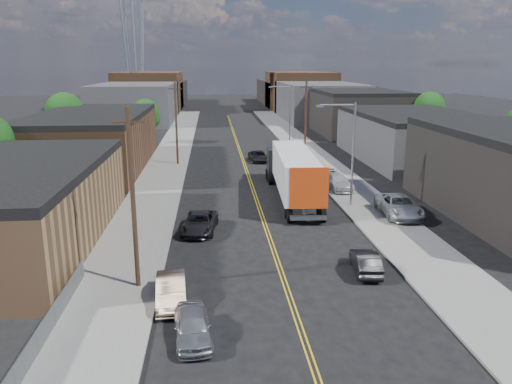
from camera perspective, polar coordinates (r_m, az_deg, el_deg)
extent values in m
plane|color=black|center=(77.05, -2.09, 5.40)|extent=(260.00, 260.00, 0.00)
cube|color=gold|center=(62.30, -1.36, 3.25)|extent=(0.32, 120.00, 0.01)
cube|color=slate|center=(62.41, -10.11, 3.12)|extent=(5.00, 140.00, 0.15)
cube|color=slate|center=(63.60, 7.23, 3.44)|extent=(5.00, 140.00, 0.15)
cube|color=#88603F|center=(38.01, -26.59, -1.73)|extent=(12.00, 22.00, 5.00)
cube|color=black|center=(37.40, -27.07, 2.40)|extent=(12.00, 22.00, 0.60)
cube|color=#513520|center=(62.28, -18.15, 5.33)|extent=(12.00, 26.00, 6.00)
cube|color=black|center=(61.89, -18.38, 8.35)|extent=(12.00, 26.00, 0.60)
cube|color=navy|center=(41.64, 22.43, 1.58)|extent=(0.30, 20.00, 0.80)
cube|color=#373739|center=(67.85, 17.55, 5.86)|extent=(14.00, 24.00, 5.50)
cube|color=black|center=(67.50, 17.75, 8.42)|extent=(14.00, 24.00, 0.60)
cube|color=black|center=(92.14, 11.43, 8.81)|extent=(14.00, 22.00, 7.00)
cube|color=black|center=(91.86, 11.55, 11.16)|extent=(14.00, 22.00, 0.60)
cube|color=#373739|center=(112.44, -13.48, 9.92)|extent=(16.00, 30.00, 8.00)
cube|color=#373739|center=(113.84, 7.19, 10.25)|extent=(16.00, 30.00, 8.00)
cube|color=#513520|center=(137.12, -12.03, 11.16)|extent=(16.00, 26.00, 10.00)
cube|color=#513520|center=(138.27, 5.00, 11.44)|extent=(16.00, 26.00, 10.00)
cube|color=black|center=(157.05, -11.15, 11.03)|extent=(16.00, 40.00, 7.00)
cube|color=black|center=(158.05, 3.71, 11.29)|extent=(16.00, 40.00, 7.00)
cylinder|color=gray|center=(127.31, -13.73, 15.35)|extent=(0.80, 0.80, 30.00)
cylinder|color=gray|center=(125.84, -14.67, 15.31)|extent=(1.94, 1.94, 29.98)
cylinder|color=gray|center=(125.33, -13.03, 15.41)|extent=(1.94, 1.94, 29.98)
cylinder|color=gray|center=(129.31, -14.42, 15.29)|extent=(1.94, 1.94, 29.98)
cylinder|color=gray|center=(128.82, -12.82, 15.39)|extent=(1.94, 1.94, 29.98)
cylinder|color=gray|center=(43.37, 11.02, 4.10)|extent=(0.18, 0.18, 9.00)
cylinder|color=gray|center=(42.43, 9.33, 9.81)|extent=(3.00, 0.12, 0.12)
cube|color=gray|center=(42.10, 7.31, 9.71)|extent=(0.60, 0.25, 0.18)
cylinder|color=gray|center=(77.30, 3.88, 8.77)|extent=(0.18, 0.18, 9.00)
cylinder|color=gray|center=(76.78, 2.80, 11.97)|extent=(3.00, 0.12, 0.12)
cube|color=gray|center=(76.59, 1.67, 11.90)|extent=(0.60, 0.25, 0.18)
cylinder|color=black|center=(27.27, -13.87, -1.04)|extent=(0.26, 0.26, 10.00)
cube|color=black|center=(26.50, -14.42, 7.75)|extent=(1.60, 0.12, 0.12)
cylinder|color=black|center=(61.55, -9.09, 7.65)|extent=(0.26, 0.26, 10.00)
cube|color=black|center=(61.21, -9.25, 11.55)|extent=(1.60, 0.12, 0.12)
cylinder|color=black|center=(65.52, 5.69, 8.16)|extent=(0.26, 0.26, 10.00)
cube|color=black|center=(65.20, 5.78, 11.83)|extent=(1.60, 0.12, 0.12)
cube|color=slate|center=(23.85, -23.75, -15.67)|extent=(0.02, 16.00, 1.20)
cube|color=slate|center=(23.56, -23.90, -14.40)|extent=(0.05, 16.00, 0.05)
cylinder|color=black|center=(74.42, -20.78, 5.91)|extent=(0.36, 0.36, 4.50)
sphere|color=#0F350E|center=(74.03, -21.03, 8.66)|extent=(5.04, 5.04, 5.04)
sphere|color=#0F350E|center=(74.24, -20.46, 8.02)|extent=(3.96, 3.96, 3.96)
sphere|color=#0F350E|center=(73.84, -21.44, 8.12)|extent=(3.60, 3.60, 3.60)
cylinder|color=black|center=(79.30, -12.41, 6.70)|extent=(0.36, 0.36, 3.75)
sphere|color=#0F350E|center=(78.97, -12.53, 8.86)|extent=(4.20, 4.20, 4.20)
sphere|color=#0F350E|center=(79.26, -12.04, 8.36)|extent=(3.30, 3.30, 3.30)
sphere|color=#0F350E|center=(78.69, -12.91, 8.43)|extent=(3.00, 3.00, 3.00)
cylinder|color=black|center=(83.83, 18.99, 6.83)|extent=(0.36, 0.36, 4.25)
sphere|color=#0F350E|center=(83.49, 19.18, 9.14)|extent=(4.76, 4.76, 4.76)
sphere|color=#0F350E|center=(84.08, 19.43, 8.57)|extent=(3.74, 3.74, 3.74)
sphere|color=#0F350E|center=(82.97, 18.94, 8.72)|extent=(3.40, 3.40, 3.40)
cube|color=silver|center=(44.44, 4.40, 2.54)|extent=(3.66, 13.78, 3.18)
cube|color=#B8360E|center=(37.90, 6.08, 0.42)|extent=(2.98, 0.27, 3.20)
cube|color=gray|center=(38.53, 5.99, -2.94)|extent=(2.84, 0.75, 0.25)
cube|color=black|center=(52.83, 2.89, 3.15)|extent=(3.03, 3.78, 3.52)
cylinder|color=black|center=(39.86, 5.61, -2.42)|extent=(3.01, 1.29, 1.14)
cylinder|color=black|center=(53.07, 2.88, 1.89)|extent=(2.90, 1.28, 1.14)
imported|color=#949799|center=(23.32, -7.26, -14.95)|extent=(2.00, 4.14, 1.36)
imported|color=#846A56|center=(26.65, -9.69, -11.06)|extent=(1.82, 4.36, 1.40)
imported|color=black|center=(37.12, -6.47, -3.51)|extent=(2.95, 5.32, 1.41)
imported|color=black|center=(30.64, 12.41, -7.81)|extent=(1.86, 4.12, 1.31)
imported|color=#B2B5B8|center=(41.89, 16.04, -1.52)|extent=(3.02, 6.06, 1.65)
imported|color=silver|center=(49.49, 9.27, 1.17)|extent=(2.67, 5.27, 1.47)
imported|color=black|center=(52.67, 8.38, 1.91)|extent=(2.33, 4.07, 1.30)
imported|color=black|center=(63.77, 0.29, 4.10)|extent=(2.50, 4.82, 1.30)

